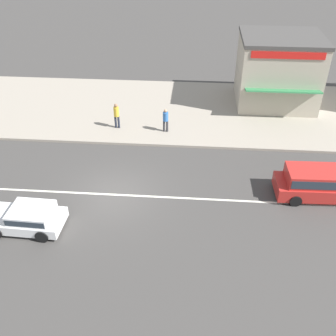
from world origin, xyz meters
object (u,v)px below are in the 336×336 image
Objects in this scene: hatchback_white_0 at (28,217)px; pedestrian_near_clock at (166,119)px; pedestrian_mid_kerb at (117,114)px; minivan_red_1 at (320,182)px; shopfront_mid_block at (278,70)px.

pedestrian_near_clock is (5.53, 9.21, 0.47)m from hatchback_white_0.
pedestrian_near_clock is 3.19m from pedestrian_mid_kerb.
minivan_red_1 is 3.03× the size of pedestrian_near_clock.
minivan_red_1 is 2.80× the size of pedestrian_mid_kerb.
pedestrian_mid_kerb is 11.78m from shopfront_mid_block.
shopfront_mid_block reaches higher than minivan_red_1.
hatchback_white_0 is 19.40m from shopfront_mid_block.
shopfront_mid_block is (-0.75, 10.84, 1.72)m from minivan_red_1.
minivan_red_1 is 10.09m from pedestrian_near_clock.
pedestrian_mid_kerb is (-3.18, 0.26, 0.08)m from pedestrian_near_clock.
pedestrian_mid_kerb is at bearing 175.40° from pedestrian_near_clock.
minivan_red_1 is (13.78, 3.40, 0.26)m from hatchback_white_0.
pedestrian_mid_kerb reaches higher than minivan_red_1.
pedestrian_near_clock is at bearing 144.81° from minivan_red_1.
hatchback_white_0 is 2.12× the size of pedestrian_mid_kerb.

